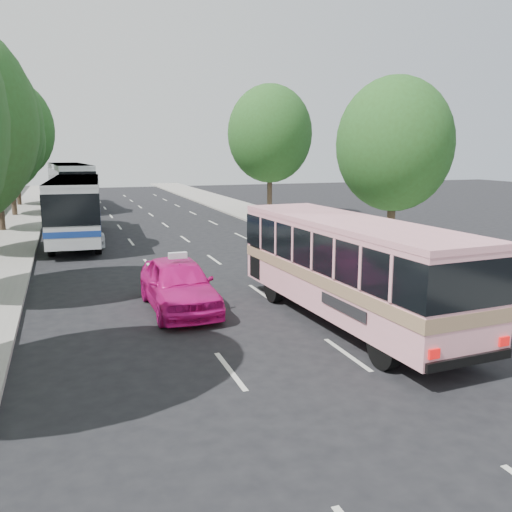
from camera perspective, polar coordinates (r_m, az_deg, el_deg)
name	(u,v)px	position (r m, az deg, el deg)	size (l,w,h in m)	color
ground	(277,333)	(14.52, 2.19, -8.08)	(120.00, 120.00, 0.00)	black
sidewalk_left	(1,236)	(33.24, -25.23, 1.92)	(4.00, 90.00, 0.15)	#9E998E
sidewalk_right	(284,223)	(35.76, 2.98, 3.52)	(4.00, 90.00, 0.12)	#9E998E
tree_left_e	(8,126)	(42.83, -24.61, 12.34)	(6.30, 6.30, 9.82)	#38281E
tree_left_f	(15,135)	(50.81, -24.06, 11.55)	(5.88, 5.88, 9.16)	#38281E
tree_right_near	(397,140)	(24.91, 14.62, 11.75)	(5.10, 5.10, 7.95)	#38281E
tree_right_far	(271,130)	(39.34, 1.61, 13.07)	(6.00, 6.00, 9.35)	#38281E
pink_bus	(348,259)	(15.07, 9.69, -0.36)	(2.84, 9.27, 2.92)	#FFA4B1
pink_taxi	(179,284)	(16.52, -8.15, -2.94)	(1.87, 4.65, 1.59)	#D6127F
white_pickup	(78,231)	(29.05, -18.20, 2.51)	(1.98, 4.87, 1.41)	silver
tour_coach_front	(76,204)	(29.91, -18.40, 5.21)	(3.09, 11.20, 3.31)	silver
tour_coach_rear	(70,182)	(48.01, -18.99, 7.42)	(3.60, 12.32, 3.64)	white
taxi_roof_sign	(178,255)	(16.33, -8.24, 0.06)	(0.55, 0.18, 0.18)	silver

